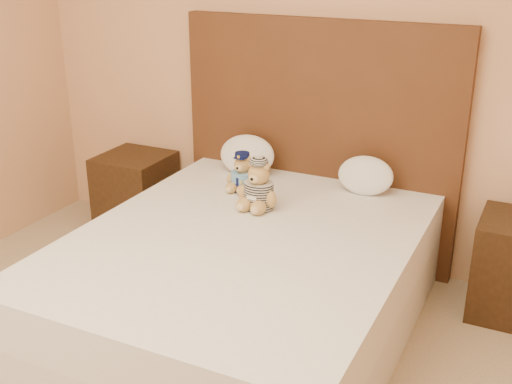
# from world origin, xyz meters

# --- Properties ---
(bed) EXTENTS (1.60, 2.00, 0.55)m
(bed) POSITION_xyz_m (0.00, 1.20, 0.28)
(bed) COLOR white
(bed) RESTS_ON ground
(headboard) EXTENTS (1.75, 0.08, 1.50)m
(headboard) POSITION_xyz_m (0.00, 2.21, 0.75)
(headboard) COLOR #4E2B17
(headboard) RESTS_ON ground
(nightstand_left) EXTENTS (0.45, 0.45, 0.55)m
(nightstand_left) POSITION_xyz_m (-1.25, 2.00, 0.28)
(nightstand_left) COLOR #372111
(nightstand_left) RESTS_ON ground
(teddy_police) EXTENTS (0.20, 0.20, 0.23)m
(teddy_police) POSITION_xyz_m (-0.29, 1.75, 0.66)
(teddy_police) COLOR #A67340
(teddy_police) RESTS_ON bed
(teddy_prisoner) EXTENTS (0.26, 0.25, 0.27)m
(teddy_prisoner) POSITION_xyz_m (-0.09, 1.55, 0.69)
(teddy_prisoner) COLOR #A67340
(teddy_prisoner) RESTS_ON bed
(pillow_left) EXTENTS (0.37, 0.24, 0.26)m
(pillow_left) POSITION_xyz_m (-0.40, 2.03, 0.68)
(pillow_left) COLOR white
(pillow_left) RESTS_ON bed
(pillow_right) EXTENTS (0.33, 0.21, 0.23)m
(pillow_right) POSITION_xyz_m (0.37, 2.03, 0.66)
(pillow_right) COLOR white
(pillow_right) RESTS_ON bed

